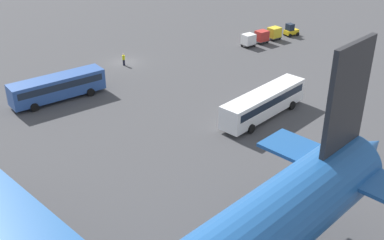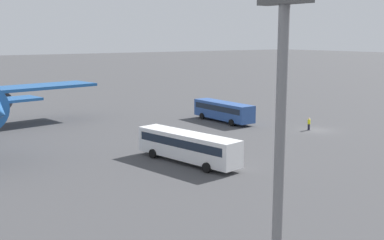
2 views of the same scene
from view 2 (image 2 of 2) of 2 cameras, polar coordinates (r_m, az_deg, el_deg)
ground_plane at (r=69.52m, az=14.54°, el=-1.16°), size 600.00×600.00×0.00m
shuttle_bus_near at (r=73.82m, az=3.74°, el=1.20°), size 11.61×3.18×3.01m
shuttle_bus_far at (r=49.73m, az=-0.53°, el=-2.98°), size 13.04×4.80×3.12m
worker_person at (r=69.08m, az=13.69°, el=-0.46°), size 0.38×0.38×1.74m
light_pole at (r=22.16m, az=10.49°, el=0.66°), size 2.80×0.70×15.15m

